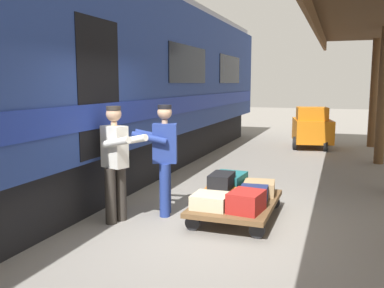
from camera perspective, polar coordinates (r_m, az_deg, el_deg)
name	(u,v)px	position (r m, az deg, el deg)	size (l,w,h in m)	color
ground_plane	(210,230)	(5.92, 2.49, -11.69)	(60.00, 60.00, 0.00)	gray
train_car	(17,81)	(7.18, -22.83, 7.96)	(3.02, 21.60, 4.00)	navy
luggage_cart	(236,203)	(6.35, 6.08, -8.06)	(1.12, 1.75, 0.28)	brown
suitcase_teal_softside	(228,182)	(6.81, 4.98, -5.25)	(0.49, 0.59, 0.30)	#1E666B
suitcase_tan_vintage	(259,188)	(6.72, 9.17, -5.92)	(0.47, 0.46, 0.21)	tan
suitcase_red_plastic	(246,201)	(5.80, 7.43, -7.80)	(0.42, 0.51, 0.28)	#AD231E
suitcase_navy_fabric	(253,195)	(6.26, 8.36, -6.91)	(0.40, 0.54, 0.21)	navy
suitcase_orange_carryall	(220,194)	(6.38, 3.87, -6.77)	(0.46, 0.50, 0.17)	#CC6B23
suitcase_cream_canvas	(211,201)	(5.93, 2.60, -7.77)	(0.50, 0.47, 0.20)	beige
suitcase_black_hardshell	(222,181)	(6.34, 4.06, -5.04)	(0.32, 0.52, 0.22)	black
porter_in_overalls	(164,156)	(6.38, -3.89, -1.63)	(0.73, 0.56, 1.70)	navy
porter_by_door	(116,160)	(6.11, -10.37, -2.19)	(0.73, 0.57, 1.70)	#332D28
baggage_tug	(312,128)	(13.62, 16.09, 2.09)	(1.40, 1.88, 1.30)	orange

